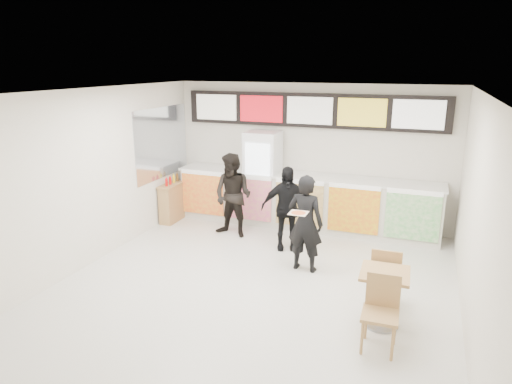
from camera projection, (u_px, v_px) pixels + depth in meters
The scene contains 15 objects.
floor at pixel (251, 292), 7.01m from camera, with size 7.00×7.00×0.00m, color beige.
ceiling at pixel (250, 93), 6.20m from camera, with size 7.00×7.00×0.00m, color white.
wall_back at pixel (310, 155), 9.76m from camera, with size 6.00×6.00×0.00m, color silver.
wall_left at pixel (84, 180), 7.63m from camera, with size 7.00×7.00×0.00m, color silver.
wall_right at pixel (478, 223), 5.58m from camera, with size 7.00×7.00×0.00m, color silver.
service_counter at pixel (304, 201), 9.64m from camera, with size 5.56×0.77×1.14m.
menu_board at pixel (310, 110), 9.42m from camera, with size 5.50×0.14×0.70m.
drinks_fridge at pixel (263, 178), 9.86m from camera, with size 0.70×0.67×2.00m.
mirror_panel at pixel (162, 143), 9.76m from camera, with size 0.01×2.00×1.50m, color #B2B7BF.
customer_main at pixel (305, 223), 7.55m from camera, with size 0.60×0.40×1.66m, color black.
customer_left at pixel (233, 196), 9.08m from camera, with size 0.82×0.64×1.69m, color black.
customer_mid at pixel (286, 208), 8.46m from camera, with size 0.93×0.39×1.59m, color black.
pizza_slice at pixel (298, 213), 7.06m from camera, with size 0.36×0.36×0.02m.
cafe_table at pixel (384, 288), 5.98m from camera, with size 0.64×1.59×0.92m.
condiment_ledge at pixel (172, 202), 10.07m from camera, with size 0.31×0.76×1.01m.
Camera 1 is at (2.32, -5.89, 3.38)m, focal length 32.00 mm.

